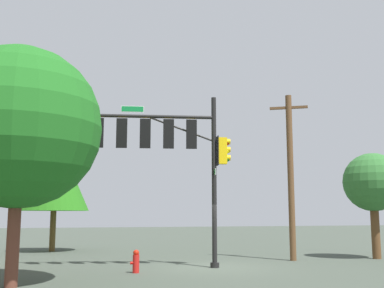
{
  "coord_description": "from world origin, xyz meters",
  "views": [
    {
      "loc": [
        6.27,
        18.34,
        2.12
      ],
      "look_at": [
        1.02,
        0.23,
        4.93
      ],
      "focal_mm": 44.11,
      "sensor_mm": 36.0,
      "label": 1
    }
  ],
  "objects_px": {
    "signal_pole_assembly": "(158,143)",
    "tree_near": "(19,127)",
    "utility_pole": "(291,173)",
    "fire_hydrant": "(136,261)",
    "tree_far": "(55,173)",
    "tree_mid": "(373,183)"
  },
  "relations": [
    {
      "from": "tree_near",
      "to": "tree_far",
      "type": "distance_m",
      "value": 13.75
    },
    {
      "from": "signal_pole_assembly",
      "to": "utility_pole",
      "type": "xyz_separation_m",
      "value": [
        -6.69,
        -1.26,
        -0.97
      ]
    },
    {
      "from": "tree_mid",
      "to": "tree_far",
      "type": "height_order",
      "value": "tree_far"
    },
    {
      "from": "tree_far",
      "to": "fire_hydrant",
      "type": "bearing_deg",
      "value": 104.73
    },
    {
      "from": "utility_pole",
      "to": "tree_far",
      "type": "distance_m",
      "value": 13.86
    },
    {
      "from": "fire_hydrant",
      "to": "tree_mid",
      "type": "xyz_separation_m",
      "value": [
        -12.03,
        -2.25,
        3.23
      ]
    },
    {
      "from": "signal_pole_assembly",
      "to": "fire_hydrant",
      "type": "height_order",
      "value": "signal_pole_assembly"
    },
    {
      "from": "signal_pole_assembly",
      "to": "utility_pole",
      "type": "relative_size",
      "value": 0.89
    },
    {
      "from": "signal_pole_assembly",
      "to": "tree_near",
      "type": "bearing_deg",
      "value": 35.69
    },
    {
      "from": "tree_near",
      "to": "fire_hydrant",
      "type": "bearing_deg",
      "value": -149.72
    },
    {
      "from": "signal_pole_assembly",
      "to": "tree_mid",
      "type": "bearing_deg",
      "value": -175.04
    },
    {
      "from": "tree_near",
      "to": "tree_far",
      "type": "xyz_separation_m",
      "value": [
        -1.09,
        -13.71,
        -0.22
      ]
    },
    {
      "from": "utility_pole",
      "to": "fire_hydrant",
      "type": "distance_m",
      "value": 8.91
    },
    {
      "from": "utility_pole",
      "to": "tree_near",
      "type": "distance_m",
      "value": 12.82
    },
    {
      "from": "signal_pole_assembly",
      "to": "tree_far",
      "type": "distance_m",
      "value": 10.82
    },
    {
      "from": "utility_pole",
      "to": "tree_near",
      "type": "bearing_deg",
      "value": 22.66
    },
    {
      "from": "utility_pole",
      "to": "tree_far",
      "type": "xyz_separation_m",
      "value": [
        10.72,
        -8.77,
        0.51
      ]
    },
    {
      "from": "fire_hydrant",
      "to": "tree_near",
      "type": "relative_size",
      "value": 0.11
    },
    {
      "from": "tree_mid",
      "to": "tree_far",
      "type": "xyz_separation_m",
      "value": [
        15.01,
        -9.08,
        0.9
      ]
    },
    {
      "from": "tree_far",
      "to": "utility_pole",
      "type": "bearing_deg",
      "value": 140.69
    },
    {
      "from": "fire_hydrant",
      "to": "tree_mid",
      "type": "height_order",
      "value": "tree_mid"
    },
    {
      "from": "signal_pole_assembly",
      "to": "tree_near",
      "type": "distance_m",
      "value": 6.31
    }
  ]
}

